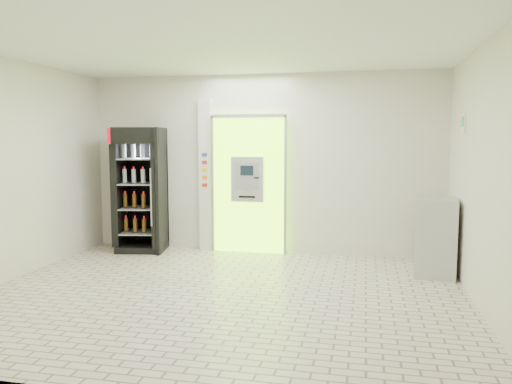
% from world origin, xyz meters
% --- Properties ---
extents(ground, '(6.00, 6.00, 0.00)m').
position_xyz_m(ground, '(0.00, 0.00, 0.00)').
color(ground, '#C1B3A0').
rests_on(ground, ground).
extents(room_shell, '(6.00, 6.00, 6.00)m').
position_xyz_m(room_shell, '(0.00, 0.00, 1.84)').
color(room_shell, silver).
rests_on(room_shell, ground).
extents(atm_assembly, '(1.30, 0.24, 2.33)m').
position_xyz_m(atm_assembly, '(-0.20, 2.41, 1.17)').
color(atm_assembly, '#95FF13').
rests_on(atm_assembly, ground).
extents(pillar, '(0.22, 0.11, 2.60)m').
position_xyz_m(pillar, '(-0.98, 2.45, 1.30)').
color(pillar, silver).
rests_on(pillar, ground).
extents(beverage_cooler, '(0.91, 0.86, 2.11)m').
position_xyz_m(beverage_cooler, '(-2.03, 2.15, 1.01)').
color(beverage_cooler, black).
rests_on(beverage_cooler, ground).
extents(steel_cabinet, '(0.65, 0.88, 1.09)m').
position_xyz_m(steel_cabinet, '(2.72, 1.60, 0.54)').
color(steel_cabinet, '#AEB0B6').
rests_on(steel_cabinet, ground).
extents(exit_sign, '(0.02, 0.22, 0.26)m').
position_xyz_m(exit_sign, '(2.99, 1.40, 2.12)').
color(exit_sign, white).
rests_on(exit_sign, room_shell).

